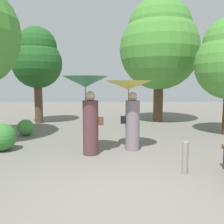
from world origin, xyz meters
The scene contains 8 objects.
ground_plane centered at (0.00, 0.00, 0.00)m, with size 40.00×40.00×0.00m, color slate.
person_left centered at (-0.61, 2.44, 1.37)m, with size 1.09×1.09×1.94m.
person_right centered at (0.47, 2.83, 1.34)m, with size 1.20×1.20×1.85m.
tree_mid_left centered at (-3.21, 7.43, 2.87)m, with size 2.19×2.19×4.25m.
tree_mid_right centered at (2.25, 7.71, 3.59)m, with size 3.61×3.61×5.63m.
bush_path_left centered at (-2.90, 2.82, 0.36)m, with size 0.73×0.73×0.73m, color #387F33.
bush_behind_bench centered at (-2.92, 4.72, 0.28)m, with size 0.55×0.55×0.55m, color #428C3D.
path_marker_post centered at (1.39, 1.08, 0.32)m, with size 0.12×0.12×0.64m, color gray.
Camera 1 is at (-0.14, -3.48, 1.76)m, focal length 38.79 mm.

